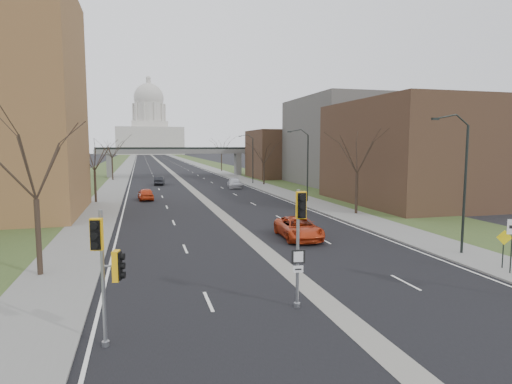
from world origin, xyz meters
name	(u,v)px	position (x,y,z in m)	size (l,w,h in m)	color
ground	(331,307)	(0.00, 0.00, 0.00)	(700.00, 700.00, 0.00)	black
road_surface	(161,163)	(0.00, 150.00, 0.01)	(20.00, 600.00, 0.01)	black
median_strip	(161,163)	(0.00, 150.00, 0.00)	(1.20, 600.00, 0.02)	gray
sidewalk_right	(193,163)	(12.00, 150.00, 0.06)	(4.00, 600.00, 0.12)	gray
sidewalk_left	(128,164)	(-12.00, 150.00, 0.06)	(4.00, 600.00, 0.12)	gray
grass_verge_right	(208,163)	(18.00, 150.00, 0.05)	(8.00, 600.00, 0.10)	#324921
grass_verge_left	(111,164)	(-18.00, 150.00, 0.05)	(8.00, 600.00, 0.10)	#324921
commercial_block_near	(416,153)	(24.00, 28.00, 6.00)	(16.00, 20.00, 12.00)	#432F1F
commercial_block_mid	(351,142)	(28.00, 52.00, 7.50)	(18.00, 22.00, 15.00)	#575550
commercial_block_far	(285,154)	(22.00, 70.00, 5.00)	(14.00, 14.00, 10.00)	#432F1F
pedestrian_bridge	(176,154)	(0.00, 80.00, 4.84)	(34.00, 3.00, 6.45)	slate
capitol	(150,130)	(0.00, 320.00, 18.60)	(48.00, 42.00, 55.75)	beige
streetlight_near	(456,144)	(10.99, 6.00, 6.95)	(2.61, 0.20, 8.70)	black
streetlight_mid	(302,145)	(10.99, 32.00, 6.95)	(2.61, 0.20, 8.70)	black
streetlight_far	(248,145)	(10.99, 58.00, 6.95)	(2.61, 0.20, 8.70)	black
tree_left_a	(33,151)	(-13.00, 8.00, 6.64)	(7.20, 7.20, 9.40)	#382B21
tree_left_b	(94,151)	(-13.00, 38.00, 6.23)	(6.75, 6.75, 8.81)	#382B21
tree_left_c	(112,144)	(-13.00, 72.00, 7.04)	(7.65, 7.65, 9.99)	#382B21
tree_right_a	(358,148)	(13.00, 22.00, 6.64)	(7.20, 7.20, 9.40)	#382B21
tree_right_b	(264,151)	(13.00, 55.00, 5.82)	(6.30, 6.30, 8.22)	#382B21
tree_right_c	(221,145)	(13.00, 95.00, 7.04)	(7.65, 7.65, 9.99)	#382B21
signal_pole_left	(106,259)	(-8.94, -1.44, 3.12)	(1.00, 0.80, 4.77)	gray
signal_pole_median	(300,227)	(-1.45, 0.13, 3.53)	(0.59, 0.84, 5.07)	gray
speed_limit_sign	(512,236)	(11.16, 1.69, 2.12)	(0.60, 0.25, 2.90)	black
warning_sign	(504,243)	(11.54, 2.58, 1.51)	(0.78, 0.37, 2.14)	black
car_left_near	(146,194)	(-7.16, 39.26, 0.76)	(1.79, 4.45, 1.52)	red
car_left_far	(159,181)	(-4.56, 59.96, 0.72)	(1.53, 4.38, 1.44)	black
car_right_near	(299,228)	(3.49, 13.13, 0.79)	(2.61, 5.66, 1.57)	#BD3614
car_right_mid	(235,183)	(6.99, 51.41, 0.76)	(2.12, 5.22, 1.51)	#BBBCC4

